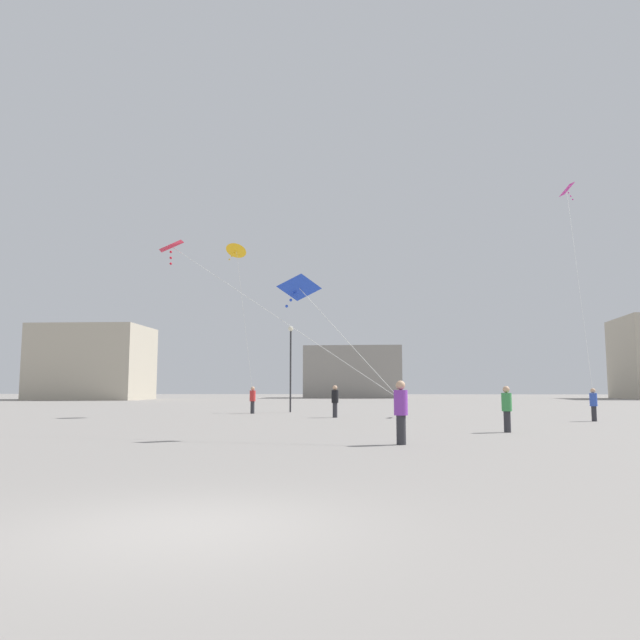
# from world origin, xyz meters

# --- Properties ---
(ground_plane) EXTENTS (300.00, 300.00, 0.00)m
(ground_plane) POSITION_xyz_m (0.00, 0.00, 0.00)
(ground_plane) COLOR gray
(person_in_green) EXTENTS (0.37, 0.37, 1.71)m
(person_in_green) POSITION_xyz_m (7.18, 15.97, 0.94)
(person_in_green) COLOR #2D2D33
(person_in_green) RESTS_ON ground_plane
(person_in_black) EXTENTS (0.39, 0.39, 1.79)m
(person_in_black) POSITION_xyz_m (0.09, 26.58, 0.98)
(person_in_black) COLOR #2D2D33
(person_in_black) RESTS_ON ground_plane
(person_in_red) EXTENTS (0.38, 0.38, 1.73)m
(person_in_red) POSITION_xyz_m (-5.53, 31.30, 0.95)
(person_in_red) COLOR #2D2D33
(person_in_red) RESTS_ON ground_plane
(person_in_blue) EXTENTS (0.36, 0.36, 1.63)m
(person_in_blue) POSITION_xyz_m (13.10, 23.90, 0.89)
(person_in_blue) COLOR #2D2D33
(person_in_blue) RESTS_ON ground_plane
(person_in_purple) EXTENTS (0.41, 0.41, 1.86)m
(person_in_purple) POSITION_xyz_m (3.02, 10.74, 1.02)
(person_in_purple) COLOR #2D2D33
(person_in_purple) RESTS_ON ground_plane
(kite_amber_diamond) EXTENTS (1.50, 3.65, 9.20)m
(kite_amber_diamond) POSITION_xyz_m (-6.07, 28.39, 10.04)
(kite_amber_diamond) COLOR yellow
(kite_cobalt_delta) EXTENTS (3.92, 2.61, 4.08)m
(kite_cobalt_delta) POSITION_xyz_m (-0.25, 12.90, 4.98)
(kite_cobalt_delta) COLOR blue
(kite_magenta_delta) EXTENTS (2.20, 8.53, 13.46)m
(kite_magenta_delta) POSITION_xyz_m (14.76, 31.46, 14.12)
(kite_magenta_delta) COLOR #D12899
(kite_crimson_delta) EXTENTS (9.47, 5.49, 6.26)m
(kite_crimson_delta) POSITION_xyz_m (-5.56, 15.49, 7.12)
(kite_crimson_delta) COLOR red
(building_left_hall) EXTENTS (14.96, 11.60, 10.27)m
(building_left_hall) POSITION_xyz_m (-37.00, 74.26, 5.14)
(building_left_hall) COLOR #B2A893
(building_left_hall) RESTS_ON ground_plane
(building_centre_hall) EXTENTS (15.73, 10.41, 8.40)m
(building_centre_hall) POSITION_xyz_m (-1.00, 92.96, 4.20)
(building_centre_hall) COLOR gray
(building_centre_hall) RESTS_ON ground_plane
(lamppost_east) EXTENTS (0.36, 0.36, 5.88)m
(lamppost_east) POSITION_xyz_m (-3.39, 33.61, 3.85)
(lamppost_east) COLOR #2D2D30
(lamppost_east) RESTS_ON ground_plane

